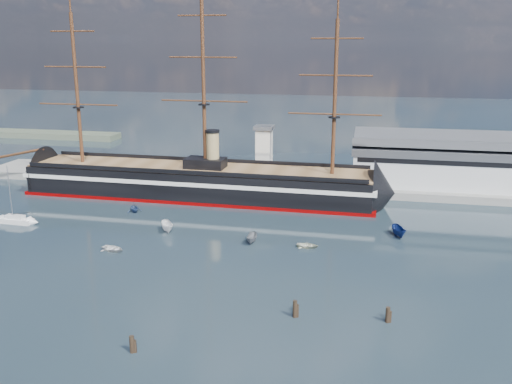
# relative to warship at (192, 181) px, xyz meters

# --- Properties ---
(ground) EXTENTS (600.00, 600.00, 0.00)m
(ground) POSITION_rel_warship_xyz_m (13.30, -20.00, -4.04)
(ground) COLOR #15232D
(ground) RESTS_ON ground
(quay) EXTENTS (180.00, 18.00, 2.00)m
(quay) POSITION_rel_warship_xyz_m (23.30, 16.00, -4.04)
(quay) COLOR slate
(quay) RESTS_ON ground
(warehouse) EXTENTS (63.00, 21.00, 11.60)m
(warehouse) POSITION_rel_warship_xyz_m (71.30, 20.00, 3.95)
(warehouse) COLOR #B7BABC
(warehouse) RESTS_ON ground
(quay_tower) EXTENTS (5.00, 5.00, 15.00)m
(quay_tower) POSITION_rel_warship_xyz_m (16.30, 13.00, 5.72)
(quay_tower) COLOR silver
(quay_tower) RESTS_ON ground
(warship) EXTENTS (112.99, 17.55, 53.94)m
(warship) POSITION_rel_warship_xyz_m (0.00, 0.00, 0.00)
(warship) COLOR black
(warship) RESTS_ON ground
(sailboat) EXTENTS (8.27, 2.82, 13.05)m
(sailboat) POSITION_rel_warship_xyz_m (-31.35, -29.23, -3.21)
(sailboat) COLOR silver
(sailboat) RESTS_ON ground
(motorboat_a) EXTENTS (7.03, 5.36, 2.67)m
(motorboat_a) POSITION_rel_warship_xyz_m (3.62, -27.79, -4.04)
(motorboat_a) COLOR white
(motorboat_a) RESTS_ON ground
(motorboat_b) EXTENTS (1.98, 3.18, 1.38)m
(motorboat_b) POSITION_rel_warship_xyz_m (-2.61, -40.67, -4.04)
(motorboat_b) COLOR silver
(motorboat_b) RESTS_ON ground
(motorboat_c) EXTENTS (5.70, 2.22, 2.26)m
(motorboat_c) POSITION_rel_warship_xyz_m (22.54, -30.74, -4.04)
(motorboat_c) COLOR slate
(motorboat_c) RESTS_ON ground
(motorboat_d) EXTENTS (6.65, 6.19, 2.33)m
(motorboat_d) POSITION_rel_warship_xyz_m (-9.05, -15.95, -4.04)
(motorboat_d) COLOR navy
(motorboat_d) RESTS_ON ground
(motorboat_e) EXTENTS (1.21, 2.71, 1.24)m
(motorboat_e) POSITION_rel_warship_xyz_m (33.69, -31.06, -4.04)
(motorboat_e) COLOR beige
(motorboat_e) RESTS_ON ground
(motorboat_f) EXTENTS (7.13, 4.19, 2.69)m
(motorboat_f) POSITION_rel_warship_xyz_m (51.28, -20.85, -4.04)
(motorboat_f) COLOR navy
(motorboat_f) RESTS_ON ground
(piling_near_mid) EXTENTS (0.64, 0.64, 3.07)m
(piling_near_mid) POSITION_rel_warship_xyz_m (16.15, -74.15, -4.04)
(piling_near_mid) COLOR black
(piling_near_mid) RESTS_ON ground
(piling_near_right) EXTENTS (0.64, 0.64, 3.35)m
(piling_near_right) POSITION_rel_warship_xyz_m (35.39, -60.14, -4.04)
(piling_near_right) COLOR black
(piling_near_right) RESTS_ON ground
(piling_far_right) EXTENTS (0.64, 0.64, 3.05)m
(piling_far_right) POSITION_rel_warship_xyz_m (48.62, -58.92, -4.04)
(piling_far_right) COLOR black
(piling_far_right) RESTS_ON ground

